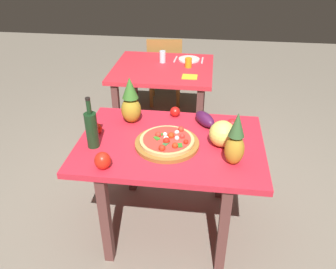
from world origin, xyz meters
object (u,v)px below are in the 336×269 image
(pineapple_left, at_px, (235,142))
(knife_utensil, at_px, (202,60))
(bell_pepper, at_px, (103,161))
(tomato_at_corner, at_px, (232,124))
(background_table, at_px, (163,77))
(drinking_glass_water, at_px, (163,57))
(tomato_near_board, at_px, (175,112))
(wine_bottle, at_px, (92,129))
(dining_chair, at_px, (165,67))
(eggplant, at_px, (205,119))
(napkin_folded, at_px, (190,77))
(display_table, at_px, (171,153))
(drinking_glass_juice, at_px, (188,63))
(tomato_beside_pepper, at_px, (97,129))
(pineapple_right, at_px, (131,103))
(pizza, at_px, (168,140))
(dinner_plate, at_px, (189,59))
(fork_utensil, at_px, (176,59))
(pizza_board, at_px, (167,144))
(melon, at_px, (222,134))

(pineapple_left, height_order, knife_utensil, pineapple_left)
(bell_pepper, relative_size, tomato_at_corner, 1.47)
(background_table, height_order, drinking_glass_water, drinking_glass_water)
(tomato_near_board, height_order, drinking_glass_water, drinking_glass_water)
(background_table, height_order, wine_bottle, wine_bottle)
(bell_pepper, distance_m, drinking_glass_water, 1.81)
(dining_chair, bearing_deg, drinking_glass_water, 89.21)
(dining_chair, height_order, pineapple_left, pineapple_left)
(bell_pepper, bearing_deg, eggplant, 45.59)
(dining_chair, relative_size, pineapple_left, 2.55)
(wine_bottle, bearing_deg, napkin_folded, 67.22)
(display_table, height_order, knife_utensil, knife_utensil)
(drinking_glass_juice, bearing_deg, tomato_beside_pepper, -110.92)
(pineapple_right, bearing_deg, tomato_at_corner, -0.51)
(pineapple_left, distance_m, tomato_at_corner, 0.42)
(dining_chair, relative_size, pizza, 2.46)
(pineapple_left, relative_size, tomato_beside_pepper, 4.47)
(display_table, relative_size, dining_chair, 1.41)
(wine_bottle, bearing_deg, knife_utensil, 70.12)
(drinking_glass_juice, bearing_deg, napkin_folded, -82.69)
(tomato_beside_pepper, xyz_separation_m, dinner_plate, (0.50, 1.55, -0.03))
(eggplant, height_order, fork_utensil, eggplant)
(pizza_board, distance_m, pizza, 0.03)
(background_table, height_order, tomato_near_board, tomato_near_board)
(melon, distance_m, bell_pepper, 0.75)
(pineapple_right, xyz_separation_m, melon, (0.63, -0.23, -0.07))
(fork_utensil, bearing_deg, dinner_plate, 3.39)
(pizza, bearing_deg, napkin_folded, 87.34)
(pizza_board, xyz_separation_m, melon, (0.34, 0.05, 0.07))
(pineapple_left, bearing_deg, drinking_glass_water, 111.43)
(pizza_board, bearing_deg, background_table, 99.08)
(dining_chair, bearing_deg, tomato_at_corner, 105.28)
(wine_bottle, relative_size, eggplant, 1.69)
(display_table, xyz_separation_m, background_table, (-0.24, 1.35, -0.01))
(pizza_board, xyz_separation_m, fork_utensil, (-0.12, 1.64, -0.01))
(pineapple_left, height_order, bell_pepper, pineapple_left)
(fork_utensil, height_order, napkin_folded, fork_utensil)
(drinking_glass_water, bearing_deg, drinking_glass_juice, -21.66)
(knife_utensil, bearing_deg, pizza_board, -94.52)
(pizza_board, relative_size, tomato_near_board, 5.55)
(wine_bottle, relative_size, pineapple_right, 1.01)
(fork_utensil, xyz_separation_m, napkin_folded, (0.18, -0.47, -0.00))
(pineapple_left, xyz_separation_m, drinking_glass_water, (-0.66, 1.67, -0.09))
(pineapple_right, bearing_deg, pizza, -43.37)
(pizza_board, height_order, bell_pepper, bell_pepper)
(pineapple_right, height_order, napkin_folded, pineapple_right)
(pizza_board, bearing_deg, melon, 7.63)
(tomato_beside_pepper, relative_size, napkin_folded, 0.53)
(background_table, distance_m, eggplant, 1.20)
(bell_pepper, bearing_deg, napkin_folded, 74.78)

